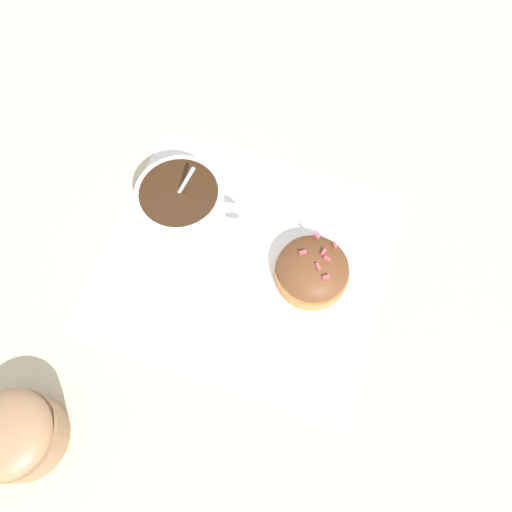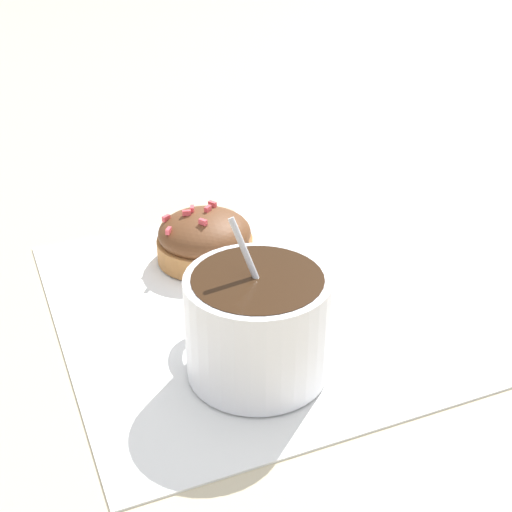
# 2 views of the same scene
# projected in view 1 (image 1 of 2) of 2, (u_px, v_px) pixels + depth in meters

# --- Properties ---
(ground_plane) EXTENTS (3.00, 3.00, 0.00)m
(ground_plane) POSITION_uv_depth(u_px,v_px,m) (243.00, 261.00, 0.56)
(ground_plane) COLOR #C6B793
(paper_napkin) EXTENTS (0.33, 0.30, 0.00)m
(paper_napkin) POSITION_uv_depth(u_px,v_px,m) (243.00, 260.00, 0.56)
(paper_napkin) COLOR white
(paper_napkin) RESTS_ON ground_plane
(coffee_cup) EXTENTS (0.12, 0.09, 0.11)m
(coffee_cup) POSITION_uv_depth(u_px,v_px,m) (184.00, 208.00, 0.54)
(coffee_cup) COLOR white
(coffee_cup) RESTS_ON paper_napkin
(frosted_pastry) EXTENTS (0.08, 0.08, 0.04)m
(frosted_pastry) POSITION_uv_depth(u_px,v_px,m) (312.00, 270.00, 0.53)
(frosted_pastry) COLOR #B2753D
(frosted_pastry) RESTS_ON paper_napkin
(sugar_bowl) EXTENTS (0.08, 0.08, 0.06)m
(sugar_bowl) POSITION_uv_depth(u_px,v_px,m) (15.00, 435.00, 0.45)
(sugar_bowl) COLOR #99704C
(sugar_bowl) RESTS_ON ground_plane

